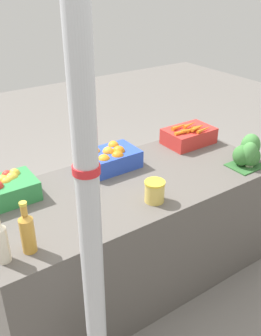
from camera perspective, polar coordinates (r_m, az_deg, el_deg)
name	(u,v)px	position (r m, az deg, el deg)	size (l,w,h in m)	color
ground_plane	(130,277)	(2.79, 0.00, -16.22)	(10.00, 10.00, 0.00)	slate
market_table	(130,233)	(2.53, 0.00, -9.87)	(1.87, 0.81, 0.78)	#56514C
support_pole	(87,186)	(1.31, -6.59, -2.81)	(0.10, 0.10, 2.56)	#B7BABF
apple_crate	(3,190)	(2.22, -18.91, -3.13)	(0.36, 0.24, 0.15)	#2D8442
orange_crate	(109,158)	(2.45, -3.24, 1.53)	(0.36, 0.24, 0.15)	#2847B7
carrot_crate	(189,135)	(2.84, 8.90, 4.95)	(0.36, 0.24, 0.15)	red
broccoli_pile	(248,153)	(2.59, 17.50, 2.25)	(0.24, 0.19, 0.20)	#2D602D
juice_bottle_cloudy	(1,241)	(1.76, -19.13, -10.45)	(0.06, 0.06, 0.27)	beige
juice_bottle_amber	(27,232)	(1.79, -15.45, -9.31)	(0.07, 0.07, 0.27)	gold
pickle_jar	(155,191)	(2.10, 3.69, -3.56)	(0.12, 0.12, 0.13)	#DBBC56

